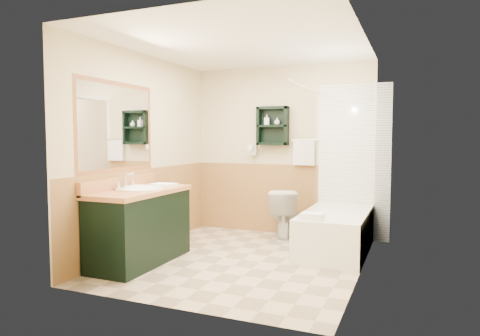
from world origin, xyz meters
name	(u,v)px	position (x,y,z in m)	size (l,w,h in m)	color
floor	(242,260)	(0.00, 0.00, 0.00)	(3.00, 3.00, 0.00)	beige
back_wall	(282,150)	(0.00, 1.52, 1.20)	(2.60, 0.04, 2.40)	#F4E8BF
left_wall	(143,153)	(-1.32, 0.00, 1.20)	(0.04, 3.00, 2.40)	#F4E8BF
right_wall	(364,156)	(1.32, 0.00, 1.20)	(0.04, 3.00, 2.40)	#F4E8BF
ceiling	(242,43)	(0.00, 0.00, 2.42)	(2.60, 3.00, 0.04)	white
wainscot_left	(146,209)	(-1.29, 0.00, 0.50)	(2.98, 2.98, 1.00)	tan
wainscot_back	(281,199)	(0.00, 1.49, 0.50)	(2.58, 2.58, 1.00)	tan
mirror_frame	(117,127)	(-1.27, -0.55, 1.50)	(1.30, 1.30, 1.00)	#9C6333
mirror_glass	(117,127)	(-1.27, -0.55, 1.50)	(1.20, 1.20, 0.90)	white
tile_right	(368,166)	(1.28, 0.75, 1.05)	(1.50, 1.50, 2.10)	white
tile_back	(354,163)	(1.03, 1.48, 1.05)	(0.95, 0.95, 2.10)	white
tile_accent	(368,93)	(1.27, 0.75, 1.90)	(1.50, 1.50, 0.10)	#124130
wall_shelf	(273,126)	(-0.10, 1.41, 1.55)	(0.45, 0.15, 0.55)	black
hair_dryer	(253,150)	(-0.40, 1.43, 1.20)	(0.10, 0.24, 0.18)	silver
towel_bar	(304,140)	(0.35, 1.45, 1.35)	(0.40, 0.06, 0.40)	white
curtain_rod	(305,87)	(0.53, 0.75, 2.00)	(0.03, 0.03, 1.60)	silver
shower_curtain	(308,156)	(0.53, 0.92, 1.15)	(1.05, 1.05, 1.70)	beige
vanity	(140,226)	(-0.99, -0.53, 0.41)	(0.59, 1.28, 0.82)	black
bathtub	(336,232)	(0.93, 0.75, 0.25)	(0.74, 1.50, 0.49)	white
toilet	(283,214)	(0.12, 1.20, 0.34)	(0.38, 0.69, 0.67)	white
counter_towel	(163,185)	(-0.89, -0.21, 0.84)	(0.27, 0.21, 0.04)	white
vanity_book	(154,175)	(-1.16, -0.01, 0.92)	(0.16, 0.02, 0.22)	black
tub_towel	(312,216)	(0.77, 0.15, 0.53)	(0.23, 0.19, 0.07)	white
soap_bottle_a	(267,122)	(-0.19, 1.40, 1.60)	(0.07, 0.15, 0.07)	white
soap_bottle_b	(277,122)	(-0.03, 1.40, 1.60)	(0.08, 0.10, 0.08)	white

